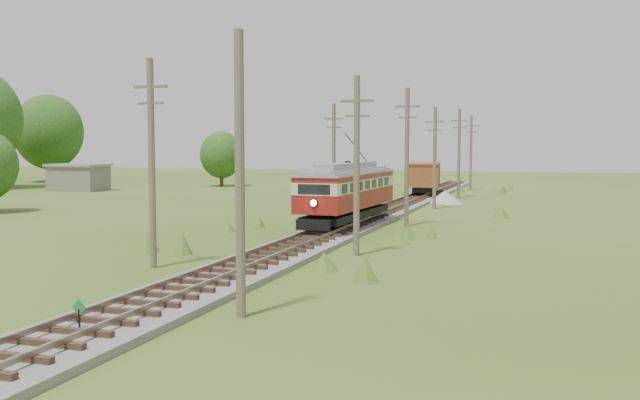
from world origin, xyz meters
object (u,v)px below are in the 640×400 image
(streetcar, at_px, (348,189))
(gravel_pile, at_px, (446,197))
(switch_marker, at_px, (79,315))
(gondola, at_px, (425,176))

(streetcar, xyz_separation_m, gravel_pile, (3.12, 21.90, -2.04))
(switch_marker, relative_size, streetcar, 0.09)
(streetcar, xyz_separation_m, gondola, (0.00, 29.02, -0.43))
(switch_marker, distance_m, gravel_pile, 48.67)
(switch_marker, xyz_separation_m, streetcar, (0.20, 26.66, 1.94))
(streetcar, height_order, gondola, streetcar)
(gondola, height_order, gravel_pile, gondola)
(gravel_pile, bearing_deg, switch_marker, -93.91)
(switch_marker, bearing_deg, gravel_pile, 86.09)
(streetcar, relative_size, gondola, 1.33)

